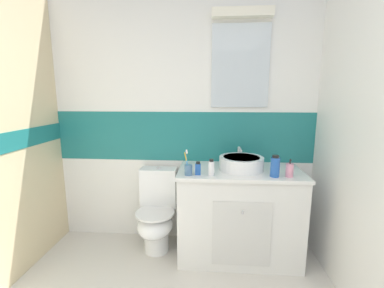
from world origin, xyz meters
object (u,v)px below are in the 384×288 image
Objects in this scene: toothbrush_cup at (188,169)px; perfume_flask_small at (198,168)px; sink_basin at (241,163)px; soap_dispenser at (290,170)px; mouthwash_bottle at (275,167)px; toilet at (157,213)px; deodorant_spray_can at (211,168)px.

perfume_flask_small is (0.08, 0.02, -0.00)m from toothbrush_cup.
soap_dispenser is (0.37, -0.18, -0.01)m from sink_basin.
soap_dispenser is 0.84× the size of mouthwash_bottle.
sink_basin reaches higher than perfume_flask_small.
toilet is at bearing 150.85° from perfume_flask_small.
mouthwash_bottle reaches higher than sink_basin.
mouthwash_bottle is 0.52m from deodorant_spray_can.
sink_basin is 3.10× the size of deodorant_spray_can.
sink_basin is 0.33m from deodorant_spray_can.
toilet is at bearing 167.17° from mouthwash_bottle.
mouthwash_bottle is at bearing -177.02° from soap_dispenser.
toilet is 7.09× the size of perfume_flask_small.
deodorant_spray_can is at bearing -178.67° from soap_dispenser.
toilet is 3.68× the size of toothbrush_cup.
perfume_flask_small is (-0.38, -0.18, -0.01)m from sink_basin.
deodorant_spray_can reaches higher than toilet.
soap_dispenser reaches higher than deodorant_spray_can.
soap_dispenser is at bearing 1.22° from toothbrush_cup.
toilet is 5.70× the size of deodorant_spray_can.
perfume_flask_small is at bearing -29.15° from toilet.
deodorant_spray_can is at bearing -143.47° from sink_basin.
mouthwash_bottle is (0.64, -0.01, 0.03)m from perfume_flask_small.
toothbrush_cup reaches higher than soap_dispenser.
toothbrush_cup is (-0.46, -0.20, -0.01)m from sink_basin.
deodorant_spray_can is (0.53, -0.25, 0.54)m from toilet.
mouthwash_bottle is (1.05, -0.24, 0.56)m from toilet.
mouthwash_bottle is at bearing -12.83° from toilet.
toothbrush_cup is 1.21× the size of mouthwash_bottle.
mouthwash_bottle is (-0.12, -0.01, 0.03)m from soap_dispenser.
toilet is 5.30× the size of soap_dispenser.
toothbrush_cup is at bearing -179.08° from mouthwash_bottle.
soap_dispenser is (0.84, 0.02, 0.00)m from toothbrush_cup.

